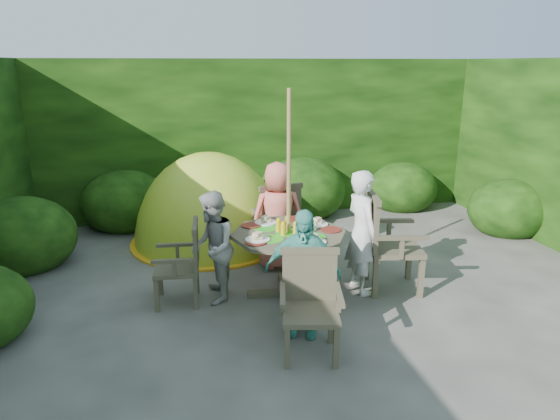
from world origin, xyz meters
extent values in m
plane|color=#403E39|center=(0.00, 0.00, 0.00)|extent=(60.00, 60.00, 0.00)
cube|color=black|center=(0.00, 4.00, 1.25)|extent=(9.00, 1.00, 2.50)
cylinder|color=#3D3727|center=(-0.34, 0.48, 0.34)|extent=(0.12, 0.12, 0.68)
cube|color=#3D3727|center=(-0.34, 0.48, 0.03)|extent=(0.90, 0.17, 0.06)
cube|color=#3D3727|center=(-0.34, 0.48, 0.03)|extent=(0.17, 0.90, 0.06)
cylinder|color=#3D3727|center=(-0.34, 0.48, 0.70)|extent=(1.34, 1.34, 0.04)
cylinder|color=green|center=(-0.57, 0.32, 0.72)|extent=(0.28, 0.28, 0.00)
cylinder|color=green|center=(-0.14, 0.29, 0.72)|extent=(0.28, 0.28, 0.00)
cylinder|color=green|center=(-0.54, 0.68, 0.72)|extent=(0.28, 0.28, 0.00)
cylinder|color=green|center=(-0.11, 0.64, 0.72)|extent=(0.28, 0.28, 0.00)
cylinder|color=green|center=(-0.34, 0.48, 0.72)|extent=(0.28, 0.28, 0.00)
cylinder|color=white|center=(0.02, 0.65, 0.73)|extent=(0.25, 0.25, 0.01)
cylinder|color=white|center=(-0.51, 0.84, 0.73)|extent=(0.25, 0.25, 0.01)
cylinder|color=white|center=(-0.70, 0.31, 0.73)|extent=(0.25, 0.25, 0.01)
cylinder|color=white|center=(-0.17, 0.12, 0.73)|extent=(0.25, 0.25, 0.01)
cylinder|color=red|center=(0.12, 0.44, 0.73)|extent=(0.22, 0.22, 0.01)
cylinder|color=red|center=(-0.16, 0.91, 0.73)|extent=(0.22, 0.22, 0.01)
cylinder|color=red|center=(-0.69, 0.78, 0.73)|extent=(0.22, 0.22, 0.01)
cylinder|color=red|center=(-0.73, 0.24, 0.73)|extent=(0.22, 0.22, 0.01)
cylinder|color=red|center=(-0.24, 0.04, 0.73)|extent=(0.22, 0.22, 0.01)
cylinder|color=#69B646|center=(-0.12, 0.51, 0.75)|extent=(0.18, 0.18, 0.06)
cylinder|color=olive|center=(-0.34, 0.48, 1.10)|extent=(0.05, 0.05, 2.20)
cube|color=#3D3727|center=(0.84, 0.38, 0.48)|extent=(0.66, 0.68, 0.06)
cube|color=#3D3727|center=(1.02, 0.09, 0.23)|extent=(0.07, 0.07, 0.47)
cube|color=#3D3727|center=(1.13, 0.57, 0.23)|extent=(0.07, 0.07, 0.47)
cube|color=#3D3727|center=(0.54, 0.20, 0.23)|extent=(0.07, 0.07, 0.47)
cube|color=#3D3727|center=(0.65, 0.68, 0.23)|extent=(0.07, 0.07, 0.47)
cube|color=#3D3727|center=(0.57, 0.44, 0.78)|extent=(0.16, 0.58, 0.56)
cube|color=#3D3727|center=(0.78, 0.10, 0.70)|extent=(0.56, 0.17, 0.04)
cube|color=#3D3727|center=(0.90, 0.67, 0.70)|extent=(0.56, 0.17, 0.04)
cube|color=#3D3727|center=(-1.52, 0.58, 0.38)|extent=(0.49, 0.50, 0.04)
cube|color=#3D3727|center=(-1.69, 0.79, 0.19)|extent=(0.05, 0.05, 0.37)
cube|color=#3D3727|center=(-1.73, 0.41, 0.19)|extent=(0.05, 0.05, 0.37)
cube|color=#3D3727|center=(-1.30, 0.75, 0.19)|extent=(0.05, 0.05, 0.37)
cube|color=#3D3727|center=(-1.34, 0.37, 0.19)|extent=(0.05, 0.05, 0.37)
cube|color=#3D3727|center=(-1.31, 0.56, 0.62)|extent=(0.08, 0.46, 0.44)
cube|color=#3D3727|center=(-1.49, 0.81, 0.56)|extent=(0.44, 0.09, 0.04)
cube|color=#3D3727|center=(-1.54, 0.35, 0.56)|extent=(0.44, 0.09, 0.04)
cube|color=#3D3727|center=(-0.24, 1.66, 0.44)|extent=(0.60, 0.59, 0.05)
cube|color=#3D3727|center=(-0.06, 1.92, 0.21)|extent=(0.06, 0.06, 0.43)
cube|color=#3D3727|center=(-0.50, 1.84, 0.21)|extent=(0.06, 0.06, 0.43)
cube|color=#3D3727|center=(0.01, 1.47, 0.21)|extent=(0.06, 0.06, 0.43)
cube|color=#3D3727|center=(-0.43, 1.40, 0.21)|extent=(0.06, 0.06, 0.43)
cube|color=#3D3727|center=(-0.20, 1.42, 0.71)|extent=(0.53, 0.12, 0.51)
cube|color=#3D3727|center=(0.02, 1.70, 0.64)|extent=(0.13, 0.51, 0.04)
cube|color=#3D3727|center=(-0.50, 1.62, 0.64)|extent=(0.13, 0.51, 0.04)
cube|color=#3D3727|center=(-0.44, -0.69, 0.39)|extent=(0.56, 0.55, 0.05)
cube|color=#3D3727|center=(-0.68, -0.84, 0.19)|extent=(0.05, 0.05, 0.38)
cube|color=#3D3727|center=(-0.29, -0.93, 0.19)|extent=(0.05, 0.05, 0.38)
cube|color=#3D3727|center=(-0.59, -0.45, 0.19)|extent=(0.05, 0.05, 0.38)
cube|color=#3D3727|center=(-0.20, -0.54, 0.19)|extent=(0.05, 0.05, 0.38)
cube|color=#3D3727|center=(-0.39, -0.48, 0.64)|extent=(0.47, 0.14, 0.46)
cube|color=#3D3727|center=(-0.67, -0.64, 0.58)|extent=(0.15, 0.46, 0.04)
cube|color=#3D3727|center=(-0.21, -0.75, 0.58)|extent=(0.15, 0.46, 0.04)
imported|color=silver|center=(0.46, 0.42, 0.68)|extent=(0.39, 0.53, 1.36)
imported|color=#A2A19D|center=(-1.14, 0.55, 0.59)|extent=(0.50, 0.62, 1.18)
imported|color=#D46857|center=(-0.27, 1.28, 0.66)|extent=(0.66, 0.44, 1.32)
imported|color=teal|center=(-0.41, -0.31, 0.60)|extent=(0.77, 0.56, 1.21)
ellipsoid|color=#A9C225|center=(-1.01, 2.40, 0.00)|extent=(2.45, 2.45, 2.54)
ellipsoid|color=black|center=(-1.15, 1.70, 0.00)|extent=(0.77, 0.51, 0.87)
cylinder|color=#EEA319|center=(-1.01, 2.40, 0.01)|extent=(2.22, 2.22, 0.03)
camera|label=1|loc=(-1.54, -4.34, 2.43)|focal=32.00mm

